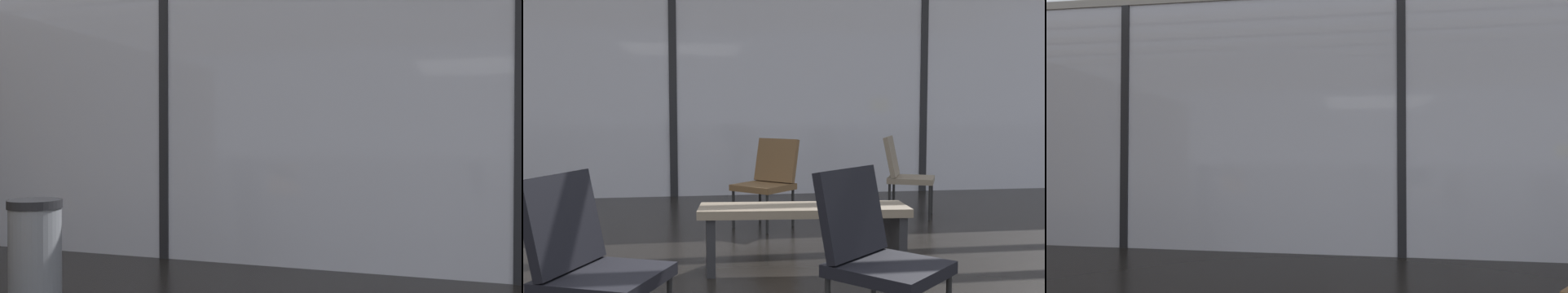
{
  "view_description": "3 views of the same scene",
  "coord_description": "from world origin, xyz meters",
  "views": [
    {
      "loc": [
        -0.44,
        -0.52,
        1.3
      ],
      "look_at": [
        -1.96,
        3.87,
        1.23
      ],
      "focal_mm": 41.15,
      "sensor_mm": 36.0,
      "label": 1
    },
    {
      "loc": [
        0.32,
        -2.48,
        1.16
      ],
      "look_at": [
        1.63,
        6.04,
        0.6
      ],
      "focal_mm": 38.84,
      "sensor_mm": 36.0,
      "label": 2
    },
    {
      "loc": [
        -0.56,
        0.71,
        1.23
      ],
      "look_at": [
        -0.88,
        3.25,
        1.27
      ],
      "focal_mm": 25.49,
      "sensor_mm": 36.0,
      "label": 3
    }
  ],
  "objects": [
    {
      "name": "glass_curtain_wall",
      "position": [
        0.0,
        5.2,
        1.57
      ],
      "size": [
        14.0,
        0.08,
        3.15
      ],
      "primitive_type": "cube",
      "color": "silver",
      "rests_on": "ground"
    },
    {
      "name": "window_mullion_0",
      "position": [
        -3.5,
        5.2,
        1.57
      ],
      "size": [
        0.1,
        0.12,
        3.15
      ],
      "primitive_type": "cube",
      "color": "black",
      "rests_on": "ground"
    },
    {
      "name": "window_mullion_1",
      "position": [
        0.0,
        5.2,
        1.57
      ],
      "size": [
        0.1,
        0.12,
        3.15
      ],
      "primitive_type": "cube",
      "color": "black",
      "rests_on": "ground"
    },
    {
      "name": "trash_bin",
      "position": [
        -3.32,
        2.93,
        0.43
      ],
      "size": [
        0.38,
        0.38,
        0.86
      ],
      "color": "slate",
      "rests_on": "ground"
    }
  ]
}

